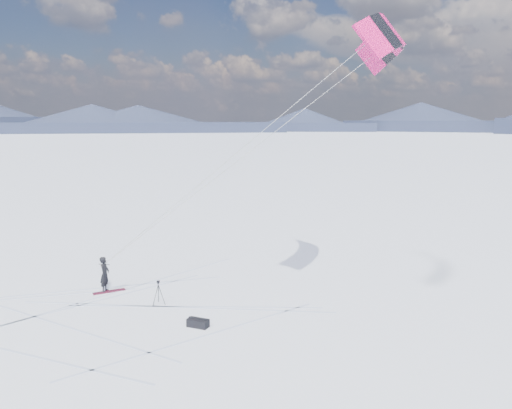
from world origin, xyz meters
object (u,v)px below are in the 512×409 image
(tripod, at_px, (158,289))
(gear_bag_b, at_px, (200,323))
(snowboard, at_px, (109,292))
(snowkiter, at_px, (106,291))
(gear_bag_a, at_px, (198,323))

(tripod, height_order, gear_bag_b, tripod)
(snowboard, relative_size, tripod, 1.37)
(tripod, bearing_deg, snowkiter, 165.06)
(snowboard, xyz_separation_m, gear_bag_b, (5.70, -2.52, 0.12))
(gear_bag_a, height_order, gear_bag_b, gear_bag_a)
(snowboard, height_order, gear_bag_b, gear_bag_b)
(snowkiter, xyz_separation_m, gear_bag_a, (5.85, -2.62, 0.17))
(snowkiter, bearing_deg, gear_bag_a, -127.12)
(snowkiter, distance_m, snowboard, 0.20)
(snowboard, xyz_separation_m, tripod, (3.04, -0.82, 0.69))
(snowkiter, distance_m, gear_bag_b, 6.42)
(tripod, relative_size, gear_bag_a, 1.23)
(snowkiter, bearing_deg, gear_bag_b, -126.16)
(snowboard, distance_m, gear_bag_a, 6.23)
(snowkiter, height_order, tripod, tripod)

